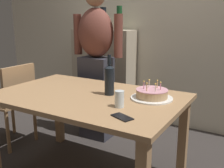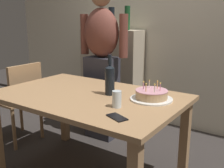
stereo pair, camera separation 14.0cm
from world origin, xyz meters
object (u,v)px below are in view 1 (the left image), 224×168
birthday_cake (152,95)px  wine_bottle (109,79)px  dining_chair (14,99)px  cell_phone (122,117)px  person_man_bearded (96,61)px  water_glass_near (119,99)px

birthday_cake → wine_bottle: size_ratio=0.98×
wine_bottle → dining_chair: bearing=178.9°
wine_bottle → cell_phone: size_ratio=2.25×
wine_bottle → person_man_bearded: person_man_bearded is taller
dining_chair → cell_phone: bearing=74.6°
cell_phone → person_man_bearded: bearing=152.9°
wine_bottle → cell_phone: (0.33, -0.39, -0.13)m
cell_phone → dining_chair: dining_chair is taller
birthday_cake → dining_chair: size_ratio=0.36×
water_glass_near → cell_phone: water_glass_near is taller
birthday_cake → water_glass_near: size_ratio=2.74×
birthday_cake → water_glass_near: 0.31m
cell_phone → water_glass_near: bearing=146.2°
dining_chair → person_man_bearded: bearing=134.3°
water_glass_near → person_man_bearded: 1.16m
person_man_bearded → dining_chair: 0.95m
wine_bottle → cell_phone: wine_bottle is taller
dining_chair → water_glass_near: bearing=79.9°
wine_bottle → cell_phone: 0.53m
cell_phone → person_man_bearded: (-0.88, 1.03, 0.13)m
water_glass_near → dining_chair: (-1.40, 0.25, -0.28)m
birthday_cake → person_man_bearded: bearing=147.3°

